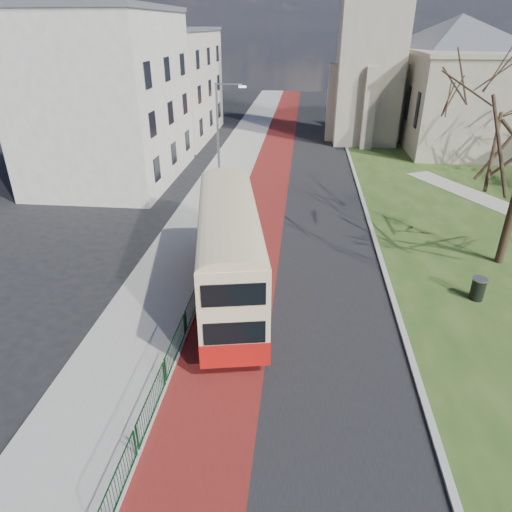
# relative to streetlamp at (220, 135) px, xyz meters

# --- Properties ---
(ground) EXTENTS (160.00, 160.00, 0.00)m
(ground) POSITION_rel_streetlamp_xyz_m (4.35, -18.00, -4.59)
(ground) COLOR black
(ground) RESTS_ON ground
(road_carriageway) EXTENTS (9.00, 120.00, 0.01)m
(road_carriageway) POSITION_rel_streetlamp_xyz_m (5.85, 2.00, -4.59)
(road_carriageway) COLOR black
(road_carriageway) RESTS_ON ground
(bus_lane) EXTENTS (3.40, 120.00, 0.01)m
(bus_lane) POSITION_rel_streetlamp_xyz_m (3.15, 2.00, -4.59)
(bus_lane) COLOR #591414
(bus_lane) RESTS_ON ground
(pavement_west) EXTENTS (4.00, 120.00, 0.12)m
(pavement_west) POSITION_rel_streetlamp_xyz_m (-0.65, 2.00, -4.53)
(pavement_west) COLOR gray
(pavement_west) RESTS_ON ground
(kerb_west) EXTENTS (0.25, 120.00, 0.13)m
(kerb_west) POSITION_rel_streetlamp_xyz_m (1.35, 2.00, -4.53)
(kerb_west) COLOR #999993
(kerb_west) RESTS_ON ground
(kerb_east) EXTENTS (0.25, 80.00, 0.13)m
(kerb_east) POSITION_rel_streetlamp_xyz_m (10.45, 4.00, -4.53)
(kerb_east) COLOR #999993
(kerb_east) RESTS_ON ground
(pedestrian_railing) EXTENTS (0.07, 24.00, 1.12)m
(pedestrian_railing) POSITION_rel_streetlamp_xyz_m (1.40, -14.00, -4.04)
(pedestrian_railing) COLOR #0B3416
(pedestrian_railing) RESTS_ON ground
(gothic_church) EXTENTS (16.38, 18.00, 40.00)m
(gothic_church) POSITION_rel_streetlamp_xyz_m (16.91, 20.00, 8.54)
(gothic_church) COLOR gray
(gothic_church) RESTS_ON ground
(street_block_near) EXTENTS (10.30, 14.30, 13.00)m
(street_block_near) POSITION_rel_streetlamp_xyz_m (-9.65, 4.00, 1.92)
(street_block_near) COLOR beige
(street_block_near) RESTS_ON ground
(street_block_far) EXTENTS (10.30, 16.30, 11.50)m
(street_block_far) POSITION_rel_streetlamp_xyz_m (-9.65, 20.00, 1.17)
(street_block_far) COLOR beige
(street_block_far) RESTS_ON ground
(streetlamp) EXTENTS (2.13, 0.18, 8.00)m
(streetlamp) POSITION_rel_streetlamp_xyz_m (0.00, 0.00, 0.00)
(streetlamp) COLOR gray
(streetlamp) RESTS_ON pavement_west
(bus) EXTENTS (4.57, 11.29, 4.60)m
(bus) POSITION_rel_streetlamp_xyz_m (2.81, -14.06, -1.97)
(bus) COLOR #AA130F
(bus) RESTS_ON ground
(litter_bin) EXTENTS (0.88, 0.88, 1.10)m
(litter_bin) POSITION_rel_streetlamp_xyz_m (14.34, -12.98, -4.00)
(litter_bin) COLOR black
(litter_bin) RESTS_ON grass_green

